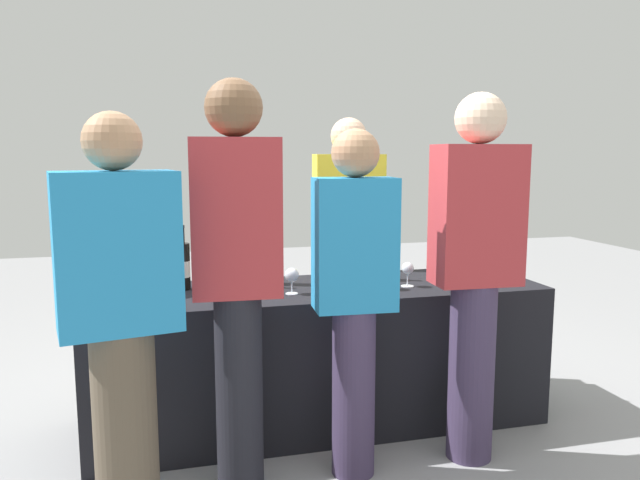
# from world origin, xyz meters

# --- Properties ---
(ground_plane) EXTENTS (12.00, 12.00, 0.00)m
(ground_plane) POSITION_xyz_m (0.00, 0.00, 0.00)
(ground_plane) COLOR gray
(tasting_table) EXTENTS (2.34, 0.67, 0.74)m
(tasting_table) POSITION_xyz_m (0.00, 0.00, 0.37)
(tasting_table) COLOR black
(tasting_table) RESTS_ON ground_plane
(wine_bottle_0) EXTENTS (0.08, 0.08, 0.33)m
(wine_bottle_0) POSITION_xyz_m (-0.69, 0.13, 0.86)
(wine_bottle_0) COLOR black
(wine_bottle_0) RESTS_ON tasting_table
(wine_bottle_1) EXTENTS (0.07, 0.07, 0.32)m
(wine_bottle_1) POSITION_xyz_m (-0.60, 0.17, 0.85)
(wine_bottle_1) COLOR black
(wine_bottle_1) RESTS_ON tasting_table
(wine_bottle_2) EXTENTS (0.08, 0.08, 0.31)m
(wine_bottle_2) POSITION_xyz_m (-0.40, 0.12, 0.85)
(wine_bottle_2) COLOR black
(wine_bottle_2) RESTS_ON tasting_table
(wine_bottle_3) EXTENTS (0.08, 0.08, 0.31)m
(wine_bottle_3) POSITION_xyz_m (-0.22, 0.14, 0.85)
(wine_bottle_3) COLOR black
(wine_bottle_3) RESTS_ON tasting_table
(wine_bottle_4) EXTENTS (0.07, 0.07, 0.29)m
(wine_bottle_4) POSITION_xyz_m (0.32, 0.12, 0.84)
(wine_bottle_4) COLOR black
(wine_bottle_4) RESTS_ON tasting_table
(wine_bottle_5) EXTENTS (0.07, 0.07, 0.32)m
(wine_bottle_5) POSITION_xyz_m (0.90, 0.17, 0.85)
(wine_bottle_5) COLOR black
(wine_bottle_5) RESTS_ON tasting_table
(wine_glass_0) EXTENTS (0.07, 0.07, 0.14)m
(wine_glass_0) POSITION_xyz_m (-0.48, -0.18, 0.83)
(wine_glass_0) COLOR silver
(wine_glass_0) RESTS_ON tasting_table
(wine_glass_1) EXTENTS (0.07, 0.07, 0.13)m
(wine_glass_1) POSITION_xyz_m (-0.17, -0.11, 0.83)
(wine_glass_1) COLOR silver
(wine_glass_1) RESTS_ON tasting_table
(wine_glass_2) EXTENTS (0.06, 0.06, 0.13)m
(wine_glass_2) POSITION_xyz_m (0.03, -0.18, 0.83)
(wine_glass_2) COLOR silver
(wine_glass_2) RESTS_ON tasting_table
(wine_glass_3) EXTENTS (0.08, 0.08, 0.15)m
(wine_glass_3) POSITION_xyz_m (0.20, -0.09, 0.84)
(wine_glass_3) COLOR silver
(wine_glass_3) RESTS_ON tasting_table
(wine_glass_4) EXTENTS (0.07, 0.07, 0.14)m
(wine_glass_4) POSITION_xyz_m (0.30, -0.12, 0.84)
(wine_glass_4) COLOR silver
(wine_glass_4) RESTS_ON tasting_table
(wine_glass_5) EXTENTS (0.07, 0.07, 0.13)m
(wine_glass_5) POSITION_xyz_m (0.45, -0.10, 0.83)
(wine_glass_5) COLOR silver
(wine_glass_5) RESTS_ON tasting_table
(ice_bucket) EXTENTS (0.20, 0.20, 0.20)m
(ice_bucket) POSITION_xyz_m (-0.90, 0.08, 0.84)
(ice_bucket) COLOR silver
(ice_bucket) RESTS_ON tasting_table
(server_pouring) EXTENTS (0.44, 0.27, 1.65)m
(server_pouring) POSITION_xyz_m (0.33, 0.57, 0.89)
(server_pouring) COLOR brown
(server_pouring) RESTS_ON ground_plane
(guest_0) EXTENTS (0.47, 0.32, 1.58)m
(guest_0) POSITION_xyz_m (-0.95, -0.72, 0.84)
(guest_0) COLOR brown
(guest_0) RESTS_ON ground_plane
(guest_1) EXTENTS (0.37, 0.23, 1.73)m
(guest_1) POSITION_xyz_m (-0.50, -0.57, 0.96)
(guest_1) COLOR black
(guest_1) RESTS_ON ground_plane
(guest_2) EXTENTS (0.36, 0.21, 1.54)m
(guest_2) POSITION_xyz_m (0.01, -0.55, 0.84)
(guest_2) COLOR #3F3351
(guest_2) RESTS_ON ground_plane
(guest_3) EXTENTS (0.40, 0.23, 1.70)m
(guest_3) POSITION_xyz_m (0.59, -0.55, 0.93)
(guest_3) COLOR #3F3351
(guest_3) RESTS_ON ground_plane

